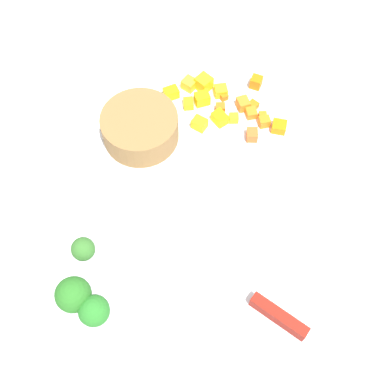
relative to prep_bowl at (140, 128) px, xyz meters
The scene contains 26 objects.
ground_plane 0.12m from the prep_bowl, 137.59° to the right, with size 4.00×4.00×0.00m, color gray.
cutting_board 0.12m from the prep_bowl, 137.59° to the right, with size 0.55×0.38×0.01m, color white.
prep_bowl is the anchor object (origin of this frame).
chef_knife 0.26m from the prep_bowl, 145.67° to the right, with size 0.18×0.28×0.02m.
carrot_dice_0 0.16m from the prep_bowl, 65.03° to the right, with size 0.02×0.02×0.02m, color orange.
carrot_dice_1 0.16m from the prep_bowl, 71.37° to the right, with size 0.02×0.01×0.01m, color orange.
carrot_dice_2 0.19m from the prep_bowl, 55.81° to the right, with size 0.02×0.02×0.02m, color orange.
carrot_dice_3 0.18m from the prep_bowl, 74.15° to the right, with size 0.01×0.01×0.01m, color orange.
carrot_dice_4 0.16m from the prep_bowl, 85.53° to the right, with size 0.02×0.02×0.02m, color orange.
carrot_dice_5 0.17m from the prep_bowl, 66.72° to the right, with size 0.01×0.01×0.01m, color orange.
carrot_dice_6 0.14m from the prep_bowl, 54.56° to the right, with size 0.01×0.01×0.01m, color orange.
carrot_dice_7 0.20m from the prep_bowl, 81.04° to the right, with size 0.02×0.02×0.01m, color orange.
carrot_dice_8 0.18m from the prep_bowl, 77.91° to the right, with size 0.02×0.01×0.01m, color orange.
carrot_dice_9 0.12m from the prep_bowl, 63.25° to the right, with size 0.01×0.01×0.01m, color orange.
pepper_dice_0 0.09m from the prep_bowl, 73.62° to the right, with size 0.02×0.02×0.02m, color yellow.
pepper_dice_1 0.08m from the prep_bowl, 24.18° to the right, with size 0.02×0.02×0.02m, color yellow.
pepper_dice_2 0.13m from the prep_bowl, 39.51° to the right, with size 0.02×0.02×0.02m, color yellow.
pepper_dice_3 0.14m from the prep_bowl, 50.87° to the right, with size 0.02×0.02×0.01m, color yellow.
pepper_dice_4 0.09m from the prep_bowl, 45.52° to the right, with size 0.01×0.02×0.01m, color yellow.
pepper_dice_5 0.14m from the prep_bowl, 72.76° to the right, with size 0.01×0.01×0.01m, color yellow.
pepper_dice_6 0.11m from the prep_bowl, 50.54° to the right, with size 0.02×0.02×0.02m, color yellow.
pepper_dice_7 0.11m from the prep_bowl, 31.75° to the right, with size 0.02×0.02×0.02m, color yellow.
pepper_dice_8 0.12m from the prep_bowl, 71.55° to the right, with size 0.02×0.02×0.02m, color yellow.
broccoli_floret_0 0.26m from the prep_bowl, behind, with size 0.04×0.04×0.04m.
broccoli_floret_1 0.19m from the prep_bowl, 166.44° to the left, with size 0.03×0.03×0.03m.
broccoli_floret_2 0.25m from the prep_bowl, behind, with size 0.04×0.04×0.05m.
Camera 1 is at (-0.32, -0.03, 0.60)m, focal length 47.06 mm.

